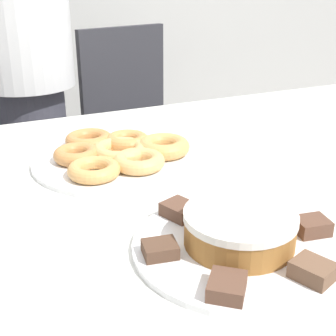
# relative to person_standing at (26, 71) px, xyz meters

# --- Properties ---
(table) EXTENTS (2.00, 1.06, 0.72)m
(table) POSITION_rel_person_standing_xyz_m (0.08, -0.90, -0.14)
(table) COLOR silver
(table) RESTS_ON ground_plane
(person_standing) EXTENTS (0.33, 0.33, 1.52)m
(person_standing) POSITION_rel_person_standing_xyz_m (0.00, 0.00, 0.00)
(person_standing) COLOR #383842
(person_standing) RESTS_ON ground_plane
(office_chair_right) EXTENTS (0.52, 0.52, 0.91)m
(office_chair_right) POSITION_rel_person_standing_xyz_m (0.44, 0.01, -0.36)
(office_chair_right) COLOR black
(office_chair_right) RESTS_ON ground_plane
(plate_cake) EXTENTS (0.33, 0.33, 0.01)m
(plate_cake) POSITION_rel_person_standing_xyz_m (0.12, -1.18, -0.07)
(plate_cake) COLOR white
(plate_cake) RESTS_ON table
(plate_donuts) EXTENTS (0.39, 0.39, 0.01)m
(plate_donuts) POSITION_rel_person_standing_xyz_m (0.08, -0.76, -0.07)
(plate_donuts) COLOR white
(plate_donuts) RESTS_ON table
(frosted_cake) EXTENTS (0.17, 0.17, 0.05)m
(frosted_cake) POSITION_rel_person_standing_xyz_m (0.12, -1.18, -0.04)
(frosted_cake) COLOR #9E662D
(frosted_cake) RESTS_ON plate_cake
(lamington_0) EXTENTS (0.07, 0.07, 0.02)m
(lamington_0) POSITION_rel_person_standing_xyz_m (0.20, -1.08, -0.05)
(lamington_0) COLOR #513828
(lamington_0) RESTS_ON plate_cake
(lamington_1) EXTENTS (0.06, 0.07, 0.02)m
(lamington_1) POSITION_rel_person_standing_xyz_m (0.08, -1.06, -0.05)
(lamington_1) COLOR brown
(lamington_1) RESTS_ON plate_cake
(lamington_2) EXTENTS (0.06, 0.05, 0.02)m
(lamington_2) POSITION_rel_person_standing_xyz_m (0.00, -1.16, -0.06)
(lamington_2) COLOR #513828
(lamington_2) RESTS_ON plate_cake
(lamington_3) EXTENTS (0.07, 0.07, 0.02)m
(lamington_3) POSITION_rel_person_standing_xyz_m (0.04, -1.28, -0.06)
(lamington_3) COLOR brown
(lamington_3) RESTS_ON plate_cake
(lamington_4) EXTENTS (0.06, 0.07, 0.02)m
(lamington_4) POSITION_rel_person_standing_xyz_m (0.17, -1.30, -0.05)
(lamington_4) COLOR brown
(lamington_4) RESTS_ON plate_cake
(lamington_5) EXTENTS (0.06, 0.05, 0.02)m
(lamington_5) POSITION_rel_person_standing_xyz_m (0.25, -1.20, -0.05)
(lamington_5) COLOR brown
(lamington_5) RESTS_ON plate_cake
(donut_0) EXTENTS (0.13, 0.13, 0.03)m
(donut_0) POSITION_rel_person_standing_xyz_m (0.08, -0.76, -0.05)
(donut_0) COLOR #E5AD66
(donut_0) RESTS_ON plate_donuts
(donut_1) EXTENTS (0.12, 0.12, 0.04)m
(donut_1) POSITION_rel_person_standing_xyz_m (0.18, -0.78, -0.05)
(donut_1) COLOR tan
(donut_1) RESTS_ON plate_donuts
(donut_2) EXTENTS (0.11, 0.11, 0.03)m
(donut_2) POSITION_rel_person_standing_xyz_m (0.12, -0.71, -0.05)
(donut_2) COLOR #D18E4C
(donut_2) RESTS_ON plate_donuts
(donut_3) EXTENTS (0.11, 0.11, 0.03)m
(donut_3) POSITION_rel_person_standing_xyz_m (0.04, -0.66, -0.05)
(donut_3) COLOR #C68447
(donut_3) RESTS_ON plate_donuts
(donut_4) EXTENTS (0.10, 0.10, 0.03)m
(donut_4) POSITION_rel_person_standing_xyz_m (-0.01, -0.74, -0.05)
(donut_4) COLOR #C68447
(donut_4) RESTS_ON plate_donuts
(donut_5) EXTENTS (0.11, 0.11, 0.03)m
(donut_5) POSITION_rel_person_standing_xyz_m (-0.00, -0.84, -0.05)
(donut_5) COLOR tan
(donut_5) RESTS_ON plate_donuts
(donut_6) EXTENTS (0.11, 0.11, 0.03)m
(donut_6) POSITION_rel_person_standing_xyz_m (0.09, -0.84, -0.05)
(donut_6) COLOR #E5AD66
(donut_6) RESTS_ON plate_donuts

